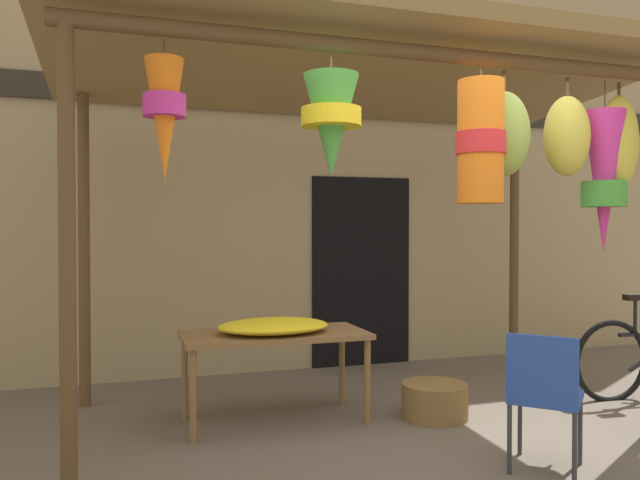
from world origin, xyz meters
The scene contains 7 objects.
ground_plane centered at (0.00, 0.00, 0.00)m, with size 30.00×30.00×0.00m, color #60564C.
shop_facade centered at (0.00, 2.68, 2.22)m, with size 9.92×0.29×4.44m.
market_stall_canopy centered at (-0.03, 0.68, 2.47)m, with size 4.62×2.34×2.87m.
display_table centered at (-0.86, 0.94, 0.61)m, with size 1.38×0.65×0.68m.
flower_heap_on_table centered at (-0.85, 0.91, 0.73)m, with size 0.83×0.58×0.11m.
folding_chair centered at (0.43, -0.53, 0.50)m, with size 0.57×0.57×0.84m.
wicker_basket_by_table centered at (0.34, 0.65, 0.13)m, with size 0.51×0.51×0.26m, color brown.
Camera 1 is at (-1.99, -3.61, 1.47)m, focal length 35.00 mm.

